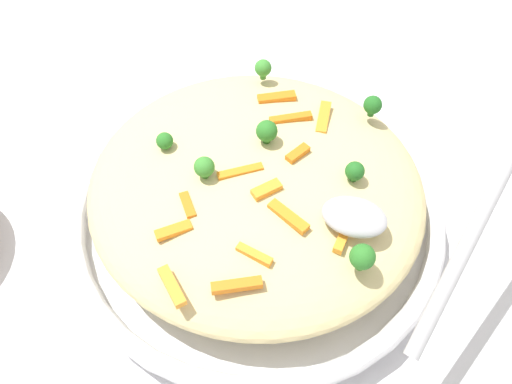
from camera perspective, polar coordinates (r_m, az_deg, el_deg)
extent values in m
plane|color=silver|center=(0.59, 0.00, -3.46)|extent=(2.40, 2.40, 0.00)
cylinder|color=silver|center=(0.58, 0.00, -2.84)|extent=(0.35, 0.35, 0.02)
torus|color=silver|center=(0.56, 0.00, -1.66)|extent=(0.38, 0.38, 0.02)
torus|color=black|center=(0.56, 0.00, -1.44)|extent=(0.37, 0.37, 0.00)
ellipsoid|color=#DBC689|center=(0.53, 0.00, 0.47)|extent=(0.32, 0.31, 0.06)
cube|color=orange|center=(0.46, -0.18, -6.47)|extent=(0.03, 0.01, 0.01)
cube|color=orange|center=(0.58, 2.13, 9.64)|extent=(0.04, 0.03, 0.01)
cube|color=orange|center=(0.56, 6.93, 7.55)|extent=(0.02, 0.04, 0.01)
cube|color=orange|center=(0.48, 9.10, -4.13)|extent=(0.01, 0.04, 0.01)
cube|color=orange|center=(0.52, 4.30, 3.96)|extent=(0.02, 0.03, 0.01)
cube|color=orange|center=(0.45, -1.99, -9.53)|extent=(0.04, 0.03, 0.01)
cube|color=orange|center=(0.49, 1.09, 0.23)|extent=(0.03, 0.03, 0.01)
cube|color=orange|center=(0.55, 3.57, 7.52)|extent=(0.04, 0.03, 0.01)
cube|color=orange|center=(0.45, -8.62, -9.54)|extent=(0.03, 0.03, 0.01)
cube|color=orange|center=(0.49, -7.03, -1.36)|extent=(0.02, 0.03, 0.01)
cube|color=orange|center=(0.48, -8.45, -3.93)|extent=(0.03, 0.03, 0.01)
cube|color=orange|center=(0.47, 3.33, -2.51)|extent=(0.04, 0.03, 0.01)
cube|color=orange|center=(0.50, -1.63, 2.08)|extent=(0.04, 0.03, 0.01)
cylinder|color=#296820|center=(0.53, -9.33, 4.50)|extent=(0.01, 0.01, 0.00)
sphere|color=#2D7A28|center=(0.53, -9.44, 5.05)|extent=(0.02, 0.02, 0.02)
cylinder|color=#296820|center=(0.53, 1.59, 5.32)|extent=(0.01, 0.01, 0.01)
sphere|color=#2D7A28|center=(0.52, 1.62, 6.16)|extent=(0.02, 0.02, 0.02)
cylinder|color=#205B1C|center=(0.51, 9.94, 1.41)|extent=(0.01, 0.01, 0.01)
sphere|color=#236B23|center=(0.50, 10.10, 2.13)|extent=(0.02, 0.02, 0.02)
cylinder|color=#205B1C|center=(0.57, 11.71, 8.01)|extent=(0.01, 0.01, 0.01)
sphere|color=#236B23|center=(0.56, 11.88, 8.73)|extent=(0.02, 0.02, 0.02)
cylinder|color=#377928|center=(0.50, -5.24, 1.86)|extent=(0.01, 0.01, 0.01)
sphere|color=#3D8E33|center=(0.49, -5.33, 2.59)|extent=(0.02, 0.02, 0.02)
cylinder|color=#377928|center=(0.60, 0.72, 11.87)|extent=(0.01, 0.01, 0.01)
sphere|color=#3D8E33|center=(0.59, 0.73, 12.61)|extent=(0.02, 0.02, 0.02)
cylinder|color=#296820|center=(0.46, 10.64, -7.29)|extent=(0.01, 0.01, 0.01)
sphere|color=#2D7A28|center=(0.45, 10.86, -6.54)|extent=(0.02, 0.02, 0.02)
ellipsoid|color=#B7B7BC|center=(0.47, 10.05, -2.50)|extent=(0.06, 0.04, 0.02)
cylinder|color=#B7B7BC|center=(0.44, 21.13, -4.39)|extent=(0.06, 0.18, 0.09)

